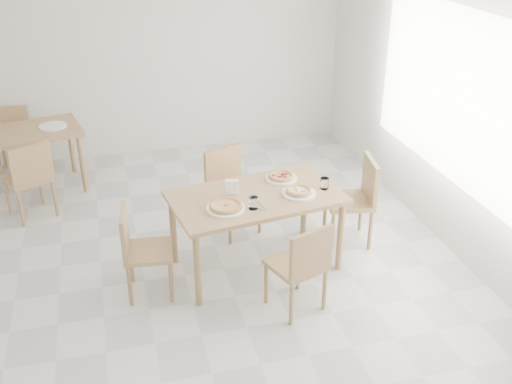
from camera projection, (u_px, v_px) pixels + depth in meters
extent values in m
plane|color=silver|center=(149.00, 310.00, 5.11)|extent=(7.00, 7.00, 0.00)
plane|color=silver|center=(111.00, 50.00, 7.49)|extent=(6.00, 0.00, 6.00)
plane|color=silver|center=(486.00, 124.00, 5.16)|extent=(0.00, 7.00, 7.00)
cube|color=white|center=(466.00, 102.00, 5.37)|extent=(1.60, 0.02, 3.20)
cube|color=tan|center=(256.00, 197.00, 5.39)|extent=(1.63, 1.07, 0.04)
cylinder|color=tan|center=(197.00, 270.00, 5.02)|extent=(0.06, 0.06, 0.71)
cylinder|color=tan|center=(340.00, 236.00, 5.50)|extent=(0.06, 0.06, 0.71)
cylinder|color=tan|center=(173.00, 230.00, 5.61)|extent=(0.06, 0.06, 0.71)
cylinder|color=tan|center=(304.00, 203.00, 6.09)|extent=(0.06, 0.06, 0.71)
cube|color=tan|center=(296.00, 265.00, 4.97)|extent=(0.53, 0.53, 0.04)
cube|color=tan|center=(311.00, 253.00, 4.74)|extent=(0.40, 0.18, 0.39)
cylinder|color=tan|center=(298.00, 270.00, 5.29)|extent=(0.04, 0.04, 0.40)
cylinder|color=tan|center=(266.00, 283.00, 5.11)|extent=(0.04, 0.04, 0.40)
cylinder|color=tan|center=(324.00, 289.00, 5.03)|extent=(0.04, 0.04, 0.40)
cylinder|color=tan|center=(291.00, 304.00, 4.85)|extent=(0.04, 0.04, 0.40)
cube|color=tan|center=(234.00, 193.00, 6.09)|extent=(0.56, 0.56, 0.04)
cube|color=tan|center=(223.00, 166.00, 6.13)|extent=(0.42, 0.20, 0.41)
cylinder|color=tan|center=(230.00, 225.00, 5.97)|extent=(0.04, 0.04, 0.42)
cylinder|color=tan|center=(260.00, 214.00, 6.17)|extent=(0.04, 0.04, 0.42)
cylinder|color=tan|center=(210.00, 211.00, 6.23)|extent=(0.04, 0.04, 0.42)
cylinder|color=tan|center=(239.00, 201.00, 6.43)|extent=(0.04, 0.04, 0.42)
cube|color=tan|center=(149.00, 251.00, 5.16)|extent=(0.45, 0.45, 0.04)
cube|color=tan|center=(124.00, 232.00, 5.04)|extent=(0.08, 0.41, 0.39)
cylinder|color=tan|center=(171.00, 282.00, 5.12)|extent=(0.03, 0.03, 0.40)
cylinder|color=tan|center=(170.00, 260.00, 5.43)|extent=(0.03, 0.03, 0.40)
cylinder|color=tan|center=(130.00, 286.00, 5.08)|extent=(0.03, 0.03, 0.40)
cylinder|color=tan|center=(131.00, 263.00, 5.39)|extent=(0.03, 0.03, 0.40)
cube|color=tan|center=(349.00, 201.00, 5.92)|extent=(0.51, 0.51, 0.04)
cube|color=tan|center=(370.00, 179.00, 5.83)|extent=(0.11, 0.44, 0.42)
cylinder|color=tan|center=(325.00, 213.00, 6.18)|extent=(0.04, 0.04, 0.43)
cylinder|color=tan|center=(332.00, 232.00, 5.84)|extent=(0.04, 0.04, 0.43)
cylinder|color=tan|center=(361.00, 212.00, 6.21)|extent=(0.04, 0.04, 0.43)
cylinder|color=tan|center=(370.00, 230.00, 5.88)|extent=(0.04, 0.04, 0.43)
cylinder|color=white|center=(226.00, 208.00, 5.14)|extent=(0.34, 0.34, 0.02)
cylinder|color=white|center=(299.00, 193.00, 5.39)|extent=(0.31, 0.31, 0.02)
cylinder|color=white|center=(281.00, 178.00, 5.67)|extent=(0.30, 0.30, 0.02)
cylinder|color=tan|center=(226.00, 207.00, 5.13)|extent=(0.32, 0.32, 0.01)
torus|color=tan|center=(226.00, 206.00, 5.13)|extent=(0.33, 0.33, 0.03)
cylinder|color=orange|center=(226.00, 206.00, 5.13)|extent=(0.26, 0.26, 0.01)
ellipsoid|color=#1D5D15|center=(226.00, 205.00, 5.12)|extent=(0.05, 0.04, 0.01)
cylinder|color=tan|center=(299.00, 192.00, 5.39)|extent=(0.30, 0.30, 0.01)
torus|color=tan|center=(299.00, 191.00, 5.38)|extent=(0.30, 0.30, 0.03)
cylinder|color=beige|center=(299.00, 191.00, 5.38)|extent=(0.22, 0.22, 0.01)
cylinder|color=tan|center=(281.00, 177.00, 5.67)|extent=(0.25, 0.25, 0.01)
torus|color=tan|center=(281.00, 176.00, 5.66)|extent=(0.26, 0.26, 0.03)
cylinder|color=orange|center=(281.00, 176.00, 5.66)|extent=(0.19, 0.19, 0.01)
cylinder|color=white|center=(253.00, 203.00, 5.13)|extent=(0.08, 0.08, 0.11)
cylinder|color=white|center=(324.00, 183.00, 5.47)|extent=(0.08, 0.08, 0.11)
cube|color=silver|center=(232.00, 193.00, 5.39)|extent=(0.13, 0.09, 0.01)
cube|color=white|center=(232.00, 187.00, 5.36)|extent=(0.12, 0.07, 0.12)
cube|color=silver|center=(262.00, 205.00, 5.21)|extent=(0.05, 0.18, 0.01)
cube|color=silver|center=(259.00, 208.00, 5.15)|extent=(0.10, 0.16, 0.01)
cube|color=tan|center=(18.00, 134.00, 6.78)|extent=(1.49, 1.04, 0.04)
cylinder|color=tan|center=(83.00, 164.00, 6.94)|extent=(0.06, 0.06, 0.71)
cylinder|color=tan|center=(71.00, 145.00, 7.45)|extent=(0.06, 0.06, 0.71)
cube|color=tan|center=(28.00, 178.00, 6.40)|extent=(0.58, 0.58, 0.04)
cube|color=tan|center=(31.00, 165.00, 6.16)|extent=(0.41, 0.23, 0.41)
cylinder|color=tan|center=(41.00, 187.00, 6.74)|extent=(0.04, 0.04, 0.42)
cylinder|color=tan|center=(8.00, 197.00, 6.52)|extent=(0.04, 0.04, 0.42)
cylinder|color=tan|center=(55.00, 198.00, 6.48)|extent=(0.04, 0.04, 0.42)
cylinder|color=tan|center=(21.00, 209.00, 6.27)|extent=(0.04, 0.04, 0.42)
cube|color=tan|center=(13.00, 142.00, 7.39)|extent=(0.42, 0.42, 0.04)
cube|color=tan|center=(12.00, 121.00, 7.46)|extent=(0.40, 0.06, 0.38)
cylinder|color=tan|center=(0.00, 165.00, 7.31)|extent=(0.03, 0.03, 0.39)
cylinder|color=tan|center=(29.00, 162.00, 7.37)|extent=(0.03, 0.03, 0.39)
cylinder|color=tan|center=(4.00, 154.00, 7.61)|extent=(0.03, 0.03, 0.39)
cylinder|color=tan|center=(33.00, 152.00, 7.67)|extent=(0.03, 0.03, 0.39)
cylinder|color=white|center=(53.00, 126.00, 6.91)|extent=(0.32, 0.32, 0.02)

